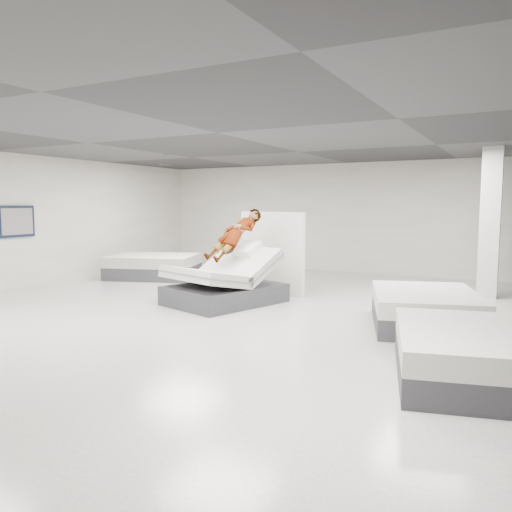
# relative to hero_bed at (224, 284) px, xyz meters

# --- Properties ---
(room) EXTENTS (14.00, 14.04, 3.20)m
(room) POSITION_rel_hero_bed_xyz_m (0.66, -1.26, 1.20)
(room) COLOR beige
(room) RESTS_ON ground
(hero_bed) EXTENTS (2.19, 2.54, 1.25)m
(hero_bed) POSITION_rel_hero_bed_xyz_m (0.00, 0.00, 0.00)
(hero_bed) COLOR #35353A
(hero_bed) RESTS_ON floor
(person) EXTENTS (0.92, 1.38, 1.42)m
(person) POSITION_rel_hero_bed_xyz_m (0.09, 0.30, 0.83)
(person) COLOR slate
(person) RESTS_ON hero_bed
(remote) EXTENTS (0.09, 0.15, 0.08)m
(remote) POSITION_rel_hero_bed_xyz_m (0.20, -0.10, 0.67)
(remote) COLOR black
(remote) RESTS_ON person
(divider_panel) EXTENTS (1.92, 0.79, 1.83)m
(divider_panel) POSITION_rel_hero_bed_xyz_m (0.24, 1.65, 0.52)
(divider_panel) COLOR silver
(divider_panel) RESTS_ON floor
(flat_bed_right_far) EXTENTS (2.16, 2.52, 0.59)m
(flat_bed_right_far) POSITION_rel_hero_bed_xyz_m (3.92, -0.10, -0.11)
(flat_bed_right_far) COLOR #35353A
(flat_bed_right_far) RESTS_ON floor
(flat_bed_right_near) EXTENTS (2.08, 2.47, 0.59)m
(flat_bed_right_near) POSITION_rel_hero_bed_xyz_m (4.82, -2.46, -0.11)
(flat_bed_right_near) COLOR #35353A
(flat_bed_right_near) RESTS_ON floor
(flat_bed_left_far) EXTENTS (2.67, 2.32, 0.62)m
(flat_bed_left_far) POSITION_rel_hero_bed_xyz_m (-3.59, 2.12, -0.09)
(flat_bed_left_far) COLOR #35353A
(flat_bed_left_far) RESTS_ON floor
(column) EXTENTS (0.40, 0.40, 3.20)m
(column) POSITION_rel_hero_bed_xyz_m (4.66, 3.24, 1.20)
(column) COLOR silver
(column) RESTS_ON floor
(wall_poster) EXTENTS (0.06, 0.95, 0.75)m
(wall_poster) POSITION_rel_hero_bed_xyz_m (-5.27, -0.76, 1.20)
(wall_poster) COLOR black
(wall_poster) RESTS_ON wall_left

